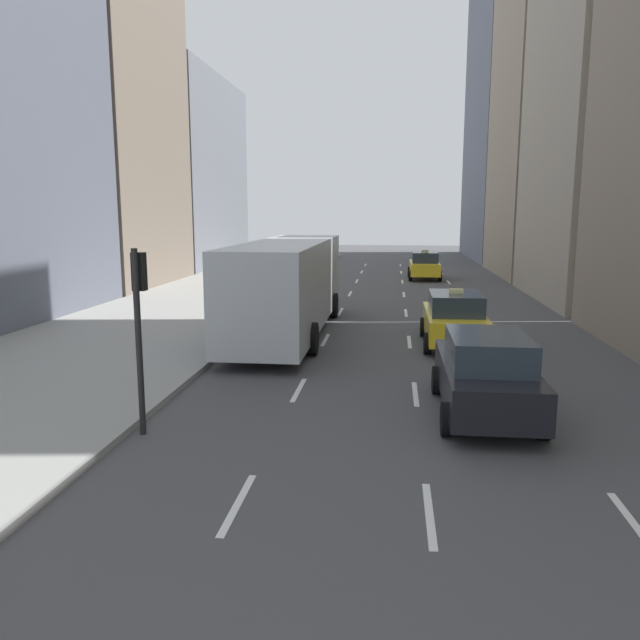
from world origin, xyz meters
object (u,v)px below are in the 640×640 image
(city_bus, at_px, (288,283))
(traffic_light_pole, at_px, (139,311))
(taxi_second, at_px, (424,265))
(taxi_lead, at_px, (454,319))
(sedan_black_near, at_px, (486,374))

(city_bus, relative_size, traffic_light_pole, 3.22)
(taxi_second, xyz_separation_m, city_bus, (-5.61, -18.79, 0.91))
(taxi_lead, distance_m, city_bus, 5.85)
(taxi_second, bearing_deg, traffic_light_pole, -103.11)
(city_bus, bearing_deg, taxi_lead, -13.62)
(sedan_black_near, bearing_deg, city_bus, 123.93)
(taxi_second, distance_m, city_bus, 19.63)
(traffic_light_pole, bearing_deg, city_bus, 83.64)
(taxi_lead, height_order, city_bus, city_bus)
(city_bus, height_order, traffic_light_pole, traffic_light_pole)
(taxi_second, distance_m, sedan_black_near, 27.13)
(taxi_second, height_order, city_bus, city_bus)
(taxi_lead, height_order, taxi_second, same)
(taxi_lead, bearing_deg, taxi_second, 90.00)
(sedan_black_near, height_order, traffic_light_pole, traffic_light_pole)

